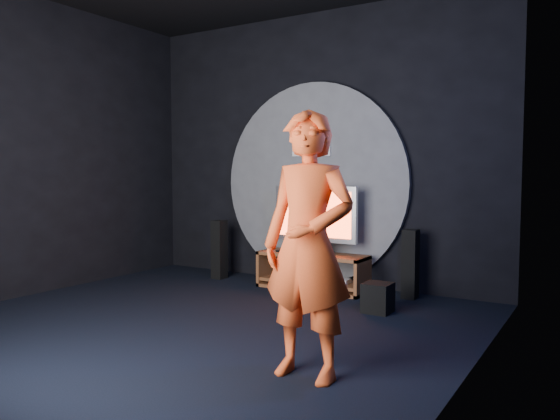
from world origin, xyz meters
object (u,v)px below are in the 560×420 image
(subwoofer, at_px, (378,298))
(player, at_px, (308,245))
(tower_speaker_left, at_px, (219,249))
(tv, at_px, (315,216))
(media_console, at_px, (313,274))
(tower_speaker_right, at_px, (410,264))

(subwoofer, xyz_separation_m, player, (0.24, -1.95, 0.79))
(tower_speaker_left, bearing_deg, tv, 4.59)
(tower_speaker_left, height_order, subwoofer, tower_speaker_left)
(media_console, height_order, subwoofer, media_console)
(tower_speaker_right, distance_m, player, 2.79)
(tower_speaker_left, distance_m, tower_speaker_right, 2.60)
(media_console, height_order, tower_speaker_right, tower_speaker_right)
(subwoofer, bearing_deg, tower_speaker_left, 167.03)
(tv, relative_size, player, 0.59)
(media_console, bearing_deg, subwoofer, -29.76)
(tower_speaker_right, height_order, player, player)
(media_console, relative_size, subwoofer, 4.50)
(media_console, xyz_separation_m, tower_speaker_right, (1.18, 0.16, 0.20))
(subwoofer, bearing_deg, player, -83.09)
(tower_speaker_right, relative_size, player, 0.42)
(tower_speaker_left, bearing_deg, player, -42.60)
(tv, relative_size, tower_speaker_right, 1.40)
(tower_speaker_left, bearing_deg, media_console, 1.86)
(media_console, distance_m, tower_speaker_right, 1.21)
(subwoofer, distance_m, player, 2.11)
(tv, height_order, player, player)
(media_console, bearing_deg, tower_speaker_right, 7.76)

